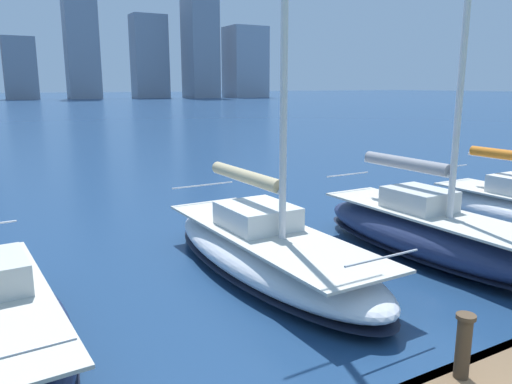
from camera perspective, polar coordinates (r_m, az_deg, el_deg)
sailboat_grey at (r=13.88m, az=19.20°, el=-4.09°), size 2.30×7.49×12.90m
sailboat_tan at (r=12.07m, az=1.26°, el=-6.39°), size 2.79×8.23×10.82m
mooring_post at (r=7.48m, az=22.62°, el=-15.84°), size 0.26×0.26×0.91m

